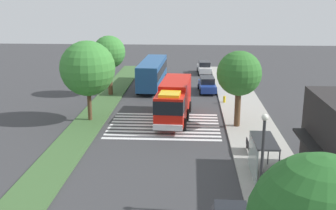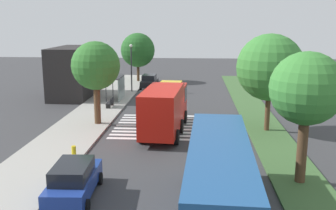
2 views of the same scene
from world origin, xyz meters
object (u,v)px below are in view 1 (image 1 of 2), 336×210
(fire_truck, at_px, (174,100))
(fire_hydrant, at_px, (224,99))
(median_tree_west, at_px, (88,68))
(parked_car_west, at_px, (204,67))
(bus_stop_shelter, at_px, (259,150))
(sidewalk_tree_far_west, at_px, (239,74))
(bench_near_shelter, at_px, (250,146))
(median_tree_far_west, at_px, (109,52))
(parked_car_mid, at_px, (207,84))
(street_lamp, at_px, (262,155))
(transit_bus, at_px, (152,72))

(fire_truck, distance_m, fire_hydrant, 8.56)
(median_tree_west, distance_m, fire_hydrant, 15.61)
(parked_car_west, xyz_separation_m, bus_stop_shelter, (35.68, 2.46, 0.96))
(fire_truck, xyz_separation_m, sidewalk_tree_far_west, (1.59, 5.77, 2.87))
(bench_near_shelter, relative_size, median_tree_far_west, 0.23)
(fire_truck, bearing_deg, bench_near_shelter, 41.68)
(median_tree_west, xyz_separation_m, fire_hydrant, (-7.06, 13.16, -4.55))
(bus_stop_shelter, distance_m, median_tree_west, 18.24)
(parked_car_west, distance_m, parked_car_mid, 11.86)
(bus_stop_shelter, relative_size, street_lamp, 0.62)
(parked_car_west, distance_m, bench_near_shelter, 31.78)
(bus_stop_shelter, distance_m, median_tree_far_west, 25.69)
(parked_car_west, relative_size, sidewalk_tree_far_west, 0.68)
(fire_truck, distance_m, bench_near_shelter, 10.02)
(parked_car_west, relative_size, median_tree_far_west, 0.67)
(parked_car_west, distance_m, median_tree_west, 27.20)
(fire_truck, xyz_separation_m, parked_car_mid, (-11.97, 3.56, -1.11))
(transit_bus, distance_m, sidewalk_tree_far_west, 18.15)
(street_lamp, bearing_deg, parked_car_mid, -176.41)
(parked_car_mid, height_order, median_tree_west, median_tree_west)
(parked_car_mid, relative_size, median_tree_west, 0.66)
(fire_hydrant, bearing_deg, parked_car_west, -174.36)
(transit_bus, height_order, street_lamp, street_lamp)
(fire_truck, bearing_deg, street_lamp, 21.83)
(median_tree_west, bearing_deg, bus_stop_shelter, 50.77)
(median_tree_west, bearing_deg, parked_car_mid, 137.43)
(bus_stop_shelter, relative_size, bench_near_shelter, 2.19)
(parked_car_mid, bearing_deg, bench_near_shelter, 4.15)
(parked_car_west, bearing_deg, bus_stop_shelter, 1.31)
(parked_car_mid, relative_size, transit_bus, 0.44)
(parked_car_west, bearing_deg, parked_car_mid, -2.64)
(transit_bus, height_order, median_tree_west, median_tree_west)
(street_lamp, height_order, fire_hydrant, street_lamp)
(transit_bus, bearing_deg, bus_stop_shelter, -157.78)
(fire_truck, relative_size, bench_near_shelter, 5.93)
(bus_stop_shelter, distance_m, bench_near_shelter, 4.20)
(bench_near_shelter, relative_size, street_lamp, 0.28)
(fire_truck, bearing_deg, median_tree_far_west, -136.22)
(street_lamp, bearing_deg, fire_truck, -162.23)
(street_lamp, distance_m, median_tree_far_west, 29.45)
(median_tree_west, bearing_deg, sidewalk_tree_far_west, 85.41)
(bus_stop_shelter, relative_size, sidewalk_tree_far_west, 0.52)
(bench_near_shelter, distance_m, sidewalk_tree_far_west, 7.61)
(fire_hydrant, bearing_deg, bus_stop_shelter, 2.35)
(transit_bus, relative_size, street_lamp, 1.95)
(median_tree_west, bearing_deg, fire_truck, 93.61)
(fire_truck, xyz_separation_m, median_tree_far_west, (-9.50, -7.89, 3.06))
(bus_stop_shelter, bearing_deg, median_tree_west, -129.23)
(transit_bus, bearing_deg, median_tree_west, 164.59)
(fire_truck, distance_m, parked_car_west, 24.12)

